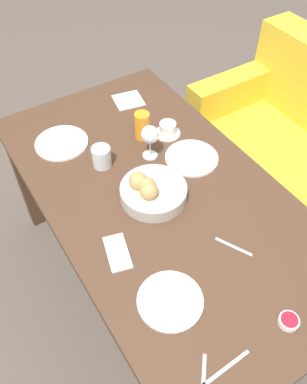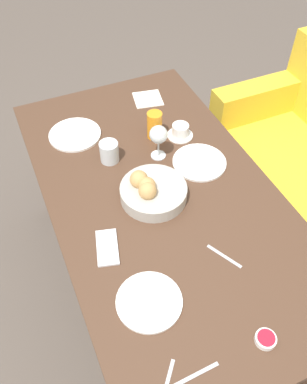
{
  "view_description": "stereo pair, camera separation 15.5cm",
  "coord_description": "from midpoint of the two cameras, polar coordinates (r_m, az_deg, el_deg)",
  "views": [
    {
      "loc": [
        0.89,
        -0.59,
        1.92
      ],
      "look_at": [
        0.01,
        -0.04,
        0.76
      ],
      "focal_mm": 38.0,
      "sensor_mm": 36.0,
      "label": 1
    },
    {
      "loc": [
        0.96,
        -0.45,
        1.92
      ],
      "look_at": [
        0.01,
        -0.04,
        0.76
      ],
      "focal_mm": 38.0,
      "sensor_mm": 36.0,
      "label": 2
    }
  ],
  "objects": [
    {
      "name": "ground_plane",
      "position": [
        2.19,
        -1.32,
        -12.94
      ],
      "size": [
        10.0,
        10.0,
        0.0
      ],
      "primitive_type": "plane",
      "color": "#564C44"
    },
    {
      "name": "dining_table",
      "position": [
        1.66,
        -1.71,
        -2.17
      ],
      "size": [
        1.59,
        0.86,
        0.73
      ],
      "color": "#4C3323",
      "rests_on": "ground_plane"
    },
    {
      "name": "bread_basket",
      "position": [
        1.55,
        -3.13,
        -0.04
      ],
      "size": [
        0.26,
        0.26,
        0.11
      ],
      "color": "#B2ADA3",
      "rests_on": "dining_table"
    },
    {
      "name": "plate_near_left",
      "position": [
        1.86,
        -15.15,
        6.56
      ],
      "size": [
        0.23,
        0.23,
        0.01
      ],
      "color": "white",
      "rests_on": "dining_table"
    },
    {
      "name": "plate_near_right",
      "position": [
        1.32,
        -1.12,
        -15.23
      ],
      "size": [
        0.21,
        0.21,
        0.01
      ],
      "color": "white",
      "rests_on": "dining_table"
    },
    {
      "name": "plate_far_center",
      "position": [
        1.72,
        2.82,
        4.68
      ],
      "size": [
        0.23,
        0.23,
        0.01
      ],
      "color": "white",
      "rests_on": "dining_table"
    },
    {
      "name": "juice_glass",
      "position": [
        1.79,
        -4.11,
        9.15
      ],
      "size": [
        0.07,
        0.07,
        0.13
      ],
      "color": "orange",
      "rests_on": "dining_table"
    },
    {
      "name": "water_tumbler",
      "position": [
        1.69,
        -9.93,
        4.75
      ],
      "size": [
        0.08,
        0.08,
        0.09
      ],
      "color": "silver",
      "rests_on": "dining_table"
    },
    {
      "name": "wine_glass",
      "position": [
        1.67,
        -3.21,
        7.79
      ],
      "size": [
        0.08,
        0.08,
        0.16
      ],
      "color": "silver",
      "rests_on": "dining_table"
    },
    {
      "name": "coffee_cup",
      "position": [
        1.83,
        -0.45,
        8.68
      ],
      "size": [
        0.12,
        0.12,
        0.06
      ],
      "color": "white",
      "rests_on": "dining_table"
    },
    {
      "name": "jam_bowl_berry",
      "position": [
        1.33,
        15.19,
        -17.3
      ],
      "size": [
        0.06,
        0.06,
        0.02
      ],
      "color": "white",
      "rests_on": "dining_table"
    },
    {
      "name": "knife_silver",
      "position": [
        1.25,
        6.11,
        -23.79
      ],
      "size": [
        0.02,
        0.18,
        0.0
      ],
      "color": "#B7B7BC",
      "rests_on": "dining_table"
    },
    {
      "name": "spoon_coffee",
      "position": [
        1.45,
        8.17,
        -7.8
      ],
      "size": [
        0.13,
        0.07,
        0.0
      ],
      "color": "#B7B7BC",
      "rests_on": "dining_table"
    },
    {
      "name": "napkin",
      "position": [
        2.05,
        -5.76,
        12.59
      ],
      "size": [
        0.16,
        0.16,
        0.0
      ],
      "color": "silver",
      "rests_on": "dining_table"
    },
    {
      "name": "cell_phone",
      "position": [
        1.43,
        -8.22,
        -8.6
      ],
      "size": [
        0.16,
        0.11,
        0.01
      ],
      "color": "silver",
      "rests_on": "dining_table"
    }
  ]
}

